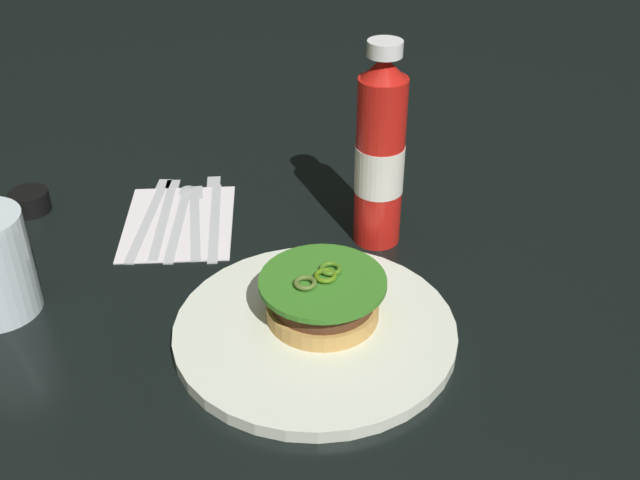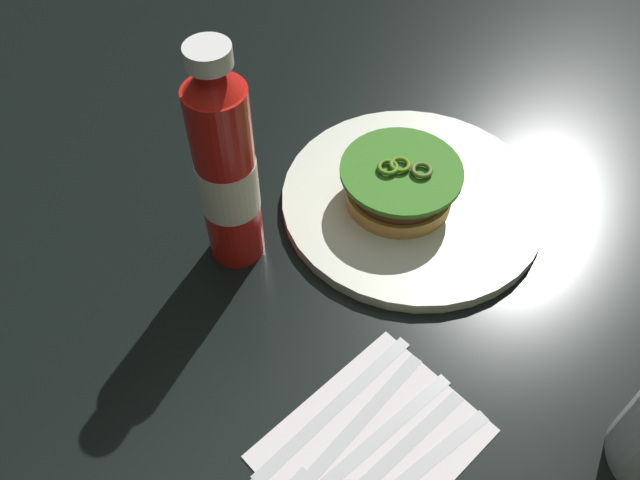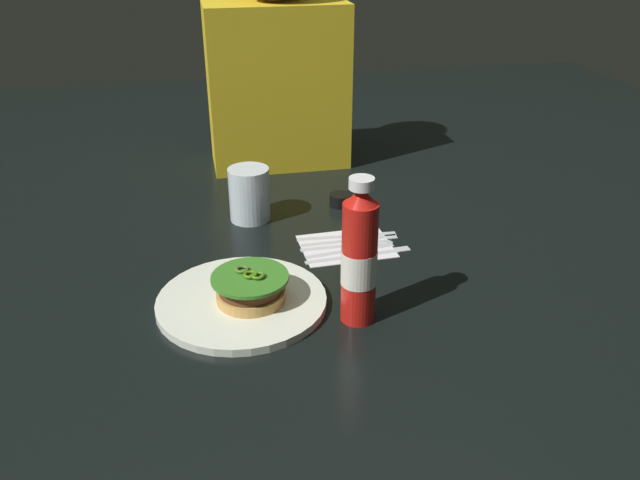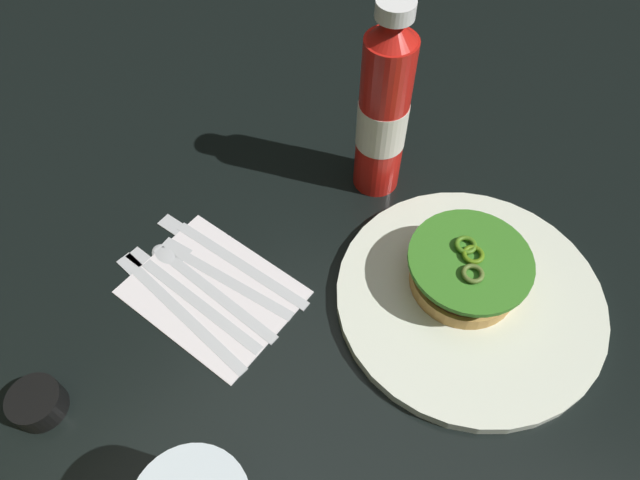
{
  "view_description": "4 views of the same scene",
  "coord_description": "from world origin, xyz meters",
  "px_view_note": "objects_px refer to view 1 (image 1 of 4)",
  "views": [
    {
      "loc": [
        -0.68,
        -0.11,
        0.5
      ],
      "look_at": [
        0.02,
        -0.13,
        0.05
      ],
      "focal_mm": 42.54,
      "sensor_mm": 36.0,
      "label": 1
    },
    {
      "loc": [
        0.31,
        0.18,
        0.54
      ],
      "look_at": [
        0.06,
        -0.11,
        0.07
      ],
      "focal_mm": 36.75,
      "sensor_mm": 36.0,
      "label": 2
    },
    {
      "loc": [
        -0.14,
        -1.05,
        0.6
      ],
      "look_at": [
        0.06,
        -0.07,
        0.08
      ],
      "focal_mm": 36.22,
      "sensor_mm": 36.0,
      "label": 3
    },
    {
      "loc": [
        -0.15,
        0.21,
        0.54
      ],
      "look_at": [
        0.07,
        -0.06,
        0.04
      ],
      "focal_mm": 31.84,
      "sensor_mm": 36.0,
      "label": 4
    }
  ],
  "objects_px": {
    "burger_sandwich": "(323,297)",
    "steak_knife": "(212,208)",
    "dinner_plate": "(315,330)",
    "spoon_utensil": "(182,208)",
    "napkin": "(179,222)",
    "butter_knife": "(151,210)",
    "table_knife": "(165,210)",
    "ketchup_bottle": "(380,155)",
    "fork_utensil": "(195,212)",
    "condiment_cup": "(30,201)"
  },
  "relations": [
    {
      "from": "spoon_utensil",
      "to": "table_knife",
      "type": "distance_m",
      "value": 0.02
    },
    {
      "from": "burger_sandwich",
      "to": "spoon_utensil",
      "type": "relative_size",
      "value": 0.68
    },
    {
      "from": "burger_sandwich",
      "to": "steak_knife",
      "type": "distance_m",
      "value": 0.27
    },
    {
      "from": "napkin",
      "to": "table_knife",
      "type": "xyz_separation_m",
      "value": [
        0.02,
        0.02,
        0.0
      ]
    },
    {
      "from": "steak_knife",
      "to": "fork_utensil",
      "type": "height_order",
      "value": "same"
    },
    {
      "from": "fork_utensil",
      "to": "butter_knife",
      "type": "xyz_separation_m",
      "value": [
        0.01,
        0.06,
        0.0
      ]
    },
    {
      "from": "dinner_plate",
      "to": "condiment_cup",
      "type": "relative_size",
      "value": 5.69
    },
    {
      "from": "fork_utensil",
      "to": "table_knife",
      "type": "relative_size",
      "value": 0.91
    },
    {
      "from": "napkin",
      "to": "butter_knife",
      "type": "bearing_deg",
      "value": 57.52
    },
    {
      "from": "ketchup_bottle",
      "to": "steak_knife",
      "type": "xyz_separation_m",
      "value": [
        0.07,
        0.21,
        -0.11
      ]
    },
    {
      "from": "dinner_plate",
      "to": "spoon_utensil",
      "type": "distance_m",
      "value": 0.3
    },
    {
      "from": "steak_knife",
      "to": "burger_sandwich",
      "type": "bearing_deg",
      "value": -149.77
    },
    {
      "from": "table_knife",
      "to": "dinner_plate",
      "type": "bearing_deg",
      "value": -142.75
    },
    {
      "from": "condiment_cup",
      "to": "napkin",
      "type": "relative_size",
      "value": 0.29
    },
    {
      "from": "burger_sandwich",
      "to": "butter_knife",
      "type": "distance_m",
      "value": 0.32
    },
    {
      "from": "napkin",
      "to": "burger_sandwich",
      "type": "bearing_deg",
      "value": -139.7
    },
    {
      "from": "condiment_cup",
      "to": "spoon_utensil",
      "type": "relative_size",
      "value": 0.27
    },
    {
      "from": "burger_sandwich",
      "to": "napkin",
      "type": "relative_size",
      "value": 0.73
    },
    {
      "from": "dinner_plate",
      "to": "napkin",
      "type": "relative_size",
      "value": 1.63
    },
    {
      "from": "butter_knife",
      "to": "burger_sandwich",
      "type": "bearing_deg",
      "value": -137.24
    },
    {
      "from": "condiment_cup",
      "to": "napkin",
      "type": "bearing_deg",
      "value": -100.27
    },
    {
      "from": "condiment_cup",
      "to": "butter_knife",
      "type": "height_order",
      "value": "condiment_cup"
    },
    {
      "from": "burger_sandwich",
      "to": "napkin",
      "type": "height_order",
      "value": "burger_sandwich"
    },
    {
      "from": "burger_sandwich",
      "to": "fork_utensil",
      "type": "height_order",
      "value": "burger_sandwich"
    },
    {
      "from": "butter_knife",
      "to": "fork_utensil",
      "type": "bearing_deg",
      "value": -95.59
    },
    {
      "from": "dinner_plate",
      "to": "spoon_utensil",
      "type": "relative_size",
      "value": 1.52
    },
    {
      "from": "fork_utensil",
      "to": "spoon_utensil",
      "type": "relative_size",
      "value": 0.96
    },
    {
      "from": "dinner_plate",
      "to": "ketchup_bottle",
      "type": "distance_m",
      "value": 0.22
    },
    {
      "from": "steak_knife",
      "to": "table_knife",
      "type": "distance_m",
      "value": 0.06
    },
    {
      "from": "ketchup_bottle",
      "to": "table_knife",
      "type": "bearing_deg",
      "value": 75.97
    },
    {
      "from": "dinner_plate",
      "to": "burger_sandwich",
      "type": "bearing_deg",
      "value": -27.64
    },
    {
      "from": "dinner_plate",
      "to": "butter_knife",
      "type": "distance_m",
      "value": 0.32
    },
    {
      "from": "dinner_plate",
      "to": "spoon_utensil",
      "type": "xyz_separation_m",
      "value": [
        0.25,
        0.17,
        -0.0
      ]
    },
    {
      "from": "dinner_plate",
      "to": "napkin",
      "type": "distance_m",
      "value": 0.28
    },
    {
      "from": "condiment_cup",
      "to": "steak_knife",
      "type": "height_order",
      "value": "condiment_cup"
    },
    {
      "from": "table_knife",
      "to": "ketchup_bottle",
      "type": "bearing_deg",
      "value": -104.03
    },
    {
      "from": "ketchup_bottle",
      "to": "napkin",
      "type": "height_order",
      "value": "ketchup_bottle"
    },
    {
      "from": "dinner_plate",
      "to": "steak_knife",
      "type": "distance_m",
      "value": 0.28
    },
    {
      "from": "burger_sandwich",
      "to": "table_knife",
      "type": "relative_size",
      "value": 0.65
    },
    {
      "from": "burger_sandwich",
      "to": "napkin",
      "type": "distance_m",
      "value": 0.27
    },
    {
      "from": "steak_knife",
      "to": "fork_utensil",
      "type": "xyz_separation_m",
      "value": [
        -0.01,
        0.02,
        0.0
      ]
    },
    {
      "from": "condiment_cup",
      "to": "butter_knife",
      "type": "distance_m",
      "value": 0.16
    },
    {
      "from": "napkin",
      "to": "butter_knife",
      "type": "relative_size",
      "value": 0.86
    },
    {
      "from": "ketchup_bottle",
      "to": "napkin",
      "type": "bearing_deg",
      "value": 80.39
    },
    {
      "from": "dinner_plate",
      "to": "table_knife",
      "type": "relative_size",
      "value": 1.44
    },
    {
      "from": "fork_utensil",
      "to": "ketchup_bottle",
      "type": "bearing_deg",
      "value": -104.91
    },
    {
      "from": "ketchup_bottle",
      "to": "condiment_cup",
      "type": "bearing_deg",
      "value": 80.1
    },
    {
      "from": "ketchup_bottle",
      "to": "spoon_utensil",
      "type": "bearing_deg",
      "value": 73.91
    },
    {
      "from": "fork_utensil",
      "to": "table_knife",
      "type": "height_order",
      "value": "same"
    },
    {
      "from": "napkin",
      "to": "fork_utensil",
      "type": "xyz_separation_m",
      "value": [
        0.02,
        -0.02,
        0.0
      ]
    }
  ]
}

